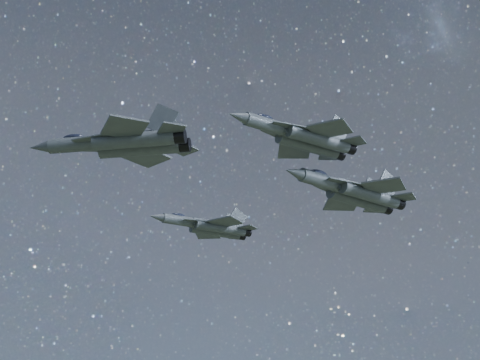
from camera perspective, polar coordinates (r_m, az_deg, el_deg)
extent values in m
cylinder|color=#363E44|center=(85.04, -11.99, 2.76)|extent=(8.26, 4.66, 1.73)
cone|color=#363E44|center=(87.06, -15.26, 2.47)|extent=(3.05, 2.43, 1.55)
ellipsoid|color=black|center=(85.87, -12.77, 3.19)|extent=(2.88, 2.06, 0.85)
cube|color=#363E44|center=(83.15, -8.28, 3.05)|extent=(9.06, 4.93, 1.44)
cylinder|color=#363E44|center=(81.86, -8.23, 3.09)|extent=(9.29, 5.08, 1.73)
cylinder|color=#363E44|center=(83.76, -7.78, 2.44)|extent=(9.29, 5.08, 1.73)
cylinder|color=black|center=(80.52, -4.76, 3.37)|extent=(1.93, 2.02, 1.60)
cylinder|color=black|center=(82.46, -4.39, 2.71)|extent=(1.93, 2.02, 1.60)
cube|color=#363E44|center=(83.04, -11.07, 3.23)|extent=(5.51, 4.15, 0.13)
cube|color=#363E44|center=(85.56, -10.39, 2.37)|extent=(5.89, 2.29, 0.13)
cube|color=#363E44|center=(79.76, -8.94, 4.03)|extent=(4.99, 5.44, 0.22)
cube|color=#363E44|center=(86.22, -7.40, 1.83)|extent=(6.34, 6.22, 0.22)
cube|color=#363E44|center=(79.48, -5.32, 3.94)|extent=(2.92, 3.11, 0.17)
cube|color=#363E44|center=(83.92, -4.44, 2.41)|extent=(3.76, 3.72, 0.17)
cube|color=#363E44|center=(81.68, -6.05, 4.68)|extent=(3.53, 1.88, 3.95)
cube|color=#363E44|center=(84.06, -5.55, 3.83)|extent=(3.74, 1.31, 3.95)
cylinder|color=#363E44|center=(100.25, -4.27, -3.22)|extent=(6.58, 2.91, 1.36)
cone|color=#363E44|center=(98.86, -6.51, -2.85)|extent=(2.33, 1.70, 1.22)
ellipsoid|color=black|center=(100.11, -4.81, -2.78)|extent=(2.23, 1.40, 0.67)
cube|color=#363E44|center=(101.93, -1.91, -3.63)|extent=(7.24, 3.03, 1.13)
cylinder|color=#363E44|center=(101.19, -1.53, -3.73)|extent=(7.42, 3.12, 1.36)
cylinder|color=#363E44|center=(102.69, -1.94, -4.01)|extent=(7.42, 3.12, 1.36)
cylinder|color=black|center=(102.85, 0.50, -4.05)|extent=(1.41, 1.49, 1.25)
cylinder|color=black|center=(104.32, 0.06, -4.32)|extent=(1.41, 1.49, 1.25)
cube|color=#363E44|center=(99.76, -3.18, -3.22)|extent=(4.58, 1.22, 0.10)
cube|color=#363E44|center=(101.81, -3.71, -3.61)|extent=(4.50, 2.80, 0.10)
cube|color=#363E44|center=(99.39, -1.11, -3.27)|extent=(4.99, 4.98, 0.17)
cube|color=#363E44|center=(104.48, -2.51, -4.23)|extent=(4.29, 4.57, 0.17)
cube|color=#363E44|center=(101.80, 0.61, -3.75)|extent=(2.95, 2.96, 0.13)
cube|color=#363E44|center=(105.19, -0.39, -4.38)|extent=(2.52, 2.64, 0.13)
cube|color=#363E44|center=(102.58, -0.19, -3.02)|extent=(3.01, 0.64, 3.10)
cube|color=#363E44|center=(104.42, -0.72, -3.38)|extent=(2.91, 1.12, 3.10)
cylinder|color=#363E44|center=(79.42, 2.61, 4.16)|extent=(7.14, 3.83, 1.49)
cone|color=#363E44|center=(77.16, -0.19, 4.98)|extent=(2.61, 2.04, 1.34)
ellipsoid|color=black|center=(79.16, 1.92, 4.82)|extent=(2.48, 1.72, 0.73)
cube|color=#363E44|center=(82.06, 5.46, 3.28)|extent=(7.84, 4.04, 1.24)
cylinder|color=#363E44|center=(81.42, 6.10, 3.19)|extent=(8.03, 4.15, 1.49)
cylinder|color=#363E44|center=(82.77, 5.28, 2.71)|extent=(8.03, 4.15, 1.49)
cylinder|color=black|center=(83.99, 8.46, 2.48)|extent=(1.64, 1.72, 1.37)
cylinder|color=black|center=(85.30, 7.63, 2.02)|extent=(1.64, 1.72, 1.37)
cube|color=#363E44|center=(79.34, 4.17, 4.13)|extent=(5.06, 1.82, 0.11)
cube|color=#363E44|center=(81.20, 3.09, 3.45)|extent=(4.79, 3.46, 0.11)
cube|color=#363E44|center=(79.81, 7.00, 3.94)|extent=(5.46, 5.38, 0.19)
cube|color=#363E44|center=(84.39, 4.24, 2.30)|extent=(4.39, 4.76, 0.19)
cube|color=#363E44|center=(83.01, 8.80, 2.96)|extent=(3.24, 3.21, 0.14)
cube|color=#363E44|center=(86.01, 6.91, 1.91)|extent=(2.57, 2.72, 0.14)
cube|color=#363E44|center=(83.65, 7.64, 3.92)|extent=(3.24, 1.03, 3.39)
cube|color=#363E44|center=(85.28, 6.63, 3.32)|extent=(3.07, 1.53, 3.39)
cylinder|color=#363E44|center=(86.41, 6.77, -0.18)|extent=(7.78, 4.62, 1.64)
cone|color=#363E44|center=(83.30, 4.19, 0.60)|extent=(2.90, 2.36, 1.47)
ellipsoid|color=black|center=(85.92, 6.12, 0.50)|extent=(2.74, 2.02, 0.81)
cube|color=#363E44|center=(89.95, 9.35, -0.98)|extent=(8.53, 4.90, 1.37)
cylinder|color=#363E44|center=(89.38, 10.03, -1.12)|extent=(8.75, 5.05, 1.64)
cylinder|color=#363E44|center=(90.74, 9.09, -1.52)|extent=(8.75, 5.05, 1.64)
cylinder|color=black|center=(92.73, 12.14, -1.75)|extent=(1.86, 1.94, 1.51)
cylinder|color=black|center=(94.04, 11.20, -2.13)|extent=(1.86, 1.94, 1.51)
cube|color=#363E44|center=(86.63, 8.33, -0.24)|extent=(5.59, 2.33, 0.13)
cube|color=#363E44|center=(88.52, 7.06, -0.81)|extent=(5.16, 4.06, 0.13)
cube|color=#363E44|center=(87.72, 11.09, -0.47)|extent=(5.99, 5.85, 0.21)
cube|color=#363E44|center=(92.35, 7.90, -1.83)|extent=(4.61, 5.05, 0.21)
cube|color=#363E44|center=(91.66, 12.57, -1.33)|extent=(3.55, 3.51, 0.16)
cube|color=#363E44|center=(94.69, 10.42, -2.20)|extent=(2.69, 2.88, 0.16)
cube|color=#363E44|center=(92.03, 11.40, -0.32)|extent=(3.52, 1.35, 3.74)
cube|color=#363E44|center=(93.69, 10.24, -0.81)|extent=(3.30, 1.88, 3.74)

